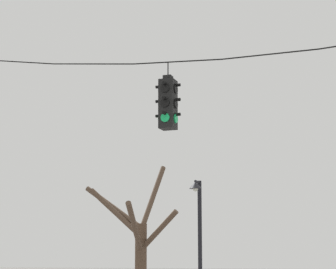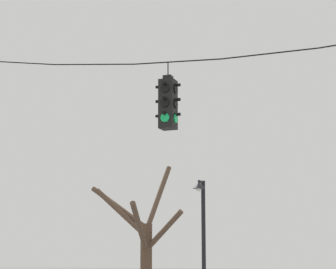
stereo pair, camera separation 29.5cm
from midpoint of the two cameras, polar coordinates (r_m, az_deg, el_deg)
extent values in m
cylinder|color=black|center=(16.69, -12.39, 6.14)|extent=(2.10, 0.03, 0.36)
cylinder|color=black|center=(15.59, -5.97, 6.10)|extent=(2.09, 0.03, 0.25)
cylinder|color=black|center=(14.74, 1.32, 6.37)|extent=(2.09, 0.03, 0.14)
cylinder|color=black|center=(14.18, 9.35, 6.97)|extent=(2.09, 0.03, 0.03)
cube|color=black|center=(14.55, 0.58, 2.64)|extent=(0.34, 0.34, 1.12)
cube|color=black|center=(14.70, 0.58, 4.94)|extent=(0.19, 0.19, 0.10)
cylinder|color=black|center=(14.76, 0.58, 5.70)|extent=(0.02, 0.02, 0.31)
cylinder|color=black|center=(14.46, 0.32, 4.08)|extent=(0.20, 0.03, 0.20)
cylinder|color=black|center=(14.45, 0.26, 4.47)|extent=(0.07, 0.12, 0.07)
cylinder|color=black|center=(14.38, 0.32, 2.79)|extent=(0.20, 0.03, 0.20)
cylinder|color=black|center=(14.36, 0.26, 3.18)|extent=(0.07, 0.12, 0.07)
cylinder|color=#19C666|center=(14.31, 0.32, 1.49)|extent=(0.20, 0.03, 0.20)
cylinder|color=black|center=(14.29, 0.26, 1.88)|extent=(0.07, 0.12, 0.07)
cylinder|color=black|center=(14.80, 0.83, 3.75)|extent=(0.20, 0.03, 0.20)
cylinder|color=black|center=(14.86, 0.89, 4.04)|extent=(0.07, 0.12, 0.07)
cylinder|color=black|center=(14.72, 0.84, 2.48)|extent=(0.20, 0.03, 0.20)
cylinder|color=black|center=(14.78, 0.90, 2.79)|extent=(0.07, 0.12, 0.07)
cylinder|color=#19C666|center=(14.65, 0.84, 1.21)|extent=(0.20, 0.03, 0.20)
cylinder|color=black|center=(14.71, 0.90, 1.52)|extent=(0.07, 0.12, 0.07)
cylinder|color=black|center=(14.70, -0.10, 3.85)|extent=(0.03, 0.20, 0.20)
cylinder|color=black|center=(14.74, -0.26, 4.17)|extent=(0.12, 0.07, 0.07)
cylinder|color=black|center=(14.62, -0.10, 2.58)|extent=(0.03, 0.20, 0.20)
cylinder|color=black|center=(14.65, -0.26, 2.90)|extent=(0.12, 0.07, 0.07)
cylinder|color=#19C666|center=(14.54, -0.10, 1.29)|extent=(0.03, 0.20, 0.20)
cylinder|color=black|center=(14.58, -0.26, 1.62)|extent=(0.12, 0.07, 0.07)
cylinder|color=black|center=(14.57, 1.26, 3.98)|extent=(0.03, 0.20, 0.20)
cylinder|color=black|center=(14.58, 1.43, 4.34)|extent=(0.12, 0.07, 0.07)
cylinder|color=black|center=(14.49, 1.27, 2.70)|extent=(0.03, 0.20, 0.20)
cylinder|color=black|center=(14.50, 1.43, 3.06)|extent=(0.12, 0.07, 0.07)
cylinder|color=#19C666|center=(14.42, 1.27, 1.40)|extent=(0.03, 0.20, 0.20)
cylinder|color=black|center=(14.42, 1.44, 1.76)|extent=(0.12, 0.07, 0.07)
cylinder|color=black|center=(19.29, 3.58, -10.38)|extent=(0.12, 0.12, 4.28)
cylinder|color=black|center=(19.22, 3.33, -4.13)|extent=(0.07, 0.40, 0.07)
cone|color=#232328|center=(19.02, 3.14, -4.40)|extent=(0.36, 0.36, 0.22)
sphere|color=silver|center=(19.01, 3.15, -4.72)|extent=(0.16, 0.16, 0.16)
cylinder|color=brown|center=(23.79, -0.52, -5.56)|extent=(0.50, 1.62, 2.50)
cylinder|color=brown|center=(21.96, -2.09, -8.13)|extent=(0.70, 2.42, 1.63)
cylinder|color=brown|center=(22.69, -0.01, -8.38)|extent=(1.58, 0.52, 1.43)
cylinder|color=brown|center=(23.48, -3.73, -6.83)|extent=(2.04, 0.29, 1.81)
cylinder|color=brown|center=(23.81, -3.93, -6.38)|extent=(2.47, 0.61, 1.66)
camera|label=1|loc=(0.15, -89.41, -0.11)|focal=70.00mm
camera|label=2|loc=(0.15, 90.59, 0.11)|focal=70.00mm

